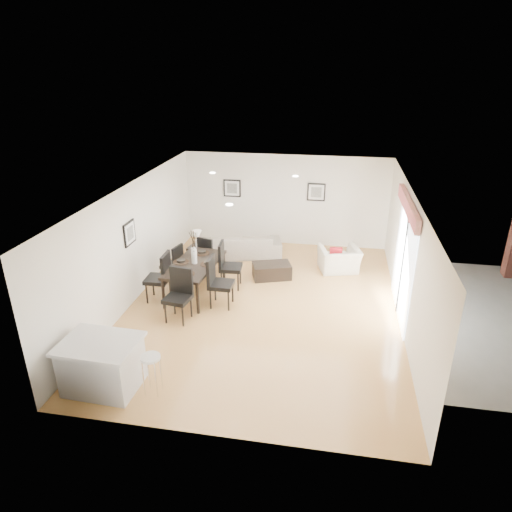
% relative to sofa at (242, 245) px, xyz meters
% --- Properties ---
extents(ground, '(8.00, 8.00, 0.00)m').
position_rel_sofa_xyz_m(ground, '(1.08, -2.78, -0.33)').
color(ground, tan).
rests_on(ground, ground).
extents(wall_back, '(6.00, 0.04, 2.70)m').
position_rel_sofa_xyz_m(wall_back, '(1.08, 1.22, 1.02)').
color(wall_back, white).
rests_on(wall_back, ground).
extents(wall_front, '(6.00, 0.04, 2.70)m').
position_rel_sofa_xyz_m(wall_front, '(1.08, -6.78, 1.02)').
color(wall_front, white).
rests_on(wall_front, ground).
extents(wall_left, '(0.04, 8.00, 2.70)m').
position_rel_sofa_xyz_m(wall_left, '(-1.92, -2.78, 1.02)').
color(wall_left, white).
rests_on(wall_left, ground).
extents(wall_right, '(0.04, 8.00, 2.70)m').
position_rel_sofa_xyz_m(wall_right, '(4.08, -2.78, 1.02)').
color(wall_right, white).
rests_on(wall_right, ground).
extents(ceiling, '(6.00, 8.00, 0.02)m').
position_rel_sofa_xyz_m(ceiling, '(1.08, -2.78, 2.37)').
color(ceiling, white).
rests_on(ceiling, wall_back).
extents(sofa, '(2.38, 1.40, 0.65)m').
position_rel_sofa_xyz_m(sofa, '(0.00, 0.00, 0.00)').
color(sofa, gray).
rests_on(sofa, ground).
extents(armchair, '(1.21, 1.12, 0.66)m').
position_rel_sofa_xyz_m(armchair, '(2.74, -0.55, 0.00)').
color(armchair, beige).
rests_on(armchair, ground).
extents(dining_table, '(1.11, 1.96, 0.79)m').
position_rel_sofa_xyz_m(dining_table, '(-0.61, -2.44, 0.38)').
color(dining_table, black).
rests_on(dining_table, ground).
extents(dining_chair_wnear, '(0.54, 0.54, 1.18)m').
position_rel_sofa_xyz_m(dining_chair_wnear, '(-1.26, -2.91, 0.33)').
color(dining_chair_wnear, black).
rests_on(dining_chair_wnear, ground).
extents(dining_chair_wfar, '(0.54, 0.54, 1.01)m').
position_rel_sofa_xyz_m(dining_chair_wfar, '(-1.28, -1.99, 0.24)').
color(dining_chair_wfar, black).
rests_on(dining_chair_wfar, ground).
extents(dining_chair_enear, '(0.53, 0.53, 1.17)m').
position_rel_sofa_xyz_m(dining_chair_enear, '(0.04, -2.91, 0.33)').
color(dining_chair_enear, black).
rests_on(dining_chair_enear, ground).
extents(dining_chair_efar, '(0.56, 0.56, 1.16)m').
position_rel_sofa_xyz_m(dining_chair_efar, '(0.05, -1.98, 0.32)').
color(dining_chair_efar, black).
rests_on(dining_chair_efar, ground).
extents(dining_chair_head, '(0.58, 0.58, 1.15)m').
position_rel_sofa_xyz_m(dining_chair_head, '(-0.60, -3.60, 0.32)').
color(dining_chair_head, black).
rests_on(dining_chair_head, ground).
extents(dining_chair_foot, '(0.56, 0.56, 1.00)m').
position_rel_sofa_xyz_m(dining_chair_foot, '(-0.64, -1.26, 0.23)').
color(dining_chair_foot, black).
rests_on(dining_chair_foot, ground).
extents(vase, '(1.04, 1.59, 0.81)m').
position_rel_sofa_xyz_m(vase, '(-0.61, -2.44, 0.79)').
color(vase, white).
rests_on(vase, dining_table).
extents(coffee_table, '(1.08, 0.85, 0.38)m').
position_rel_sofa_xyz_m(coffee_table, '(1.05, -1.28, -0.14)').
color(coffee_table, black).
rests_on(coffee_table, ground).
extents(side_table, '(0.52, 0.52, 0.62)m').
position_rel_sofa_xyz_m(side_table, '(-0.97, -1.01, -0.02)').
color(side_table, black).
rests_on(side_table, ground).
extents(table_lamp, '(0.23, 0.23, 0.45)m').
position_rel_sofa_xyz_m(table_lamp, '(-0.97, -1.01, 0.58)').
color(table_lamp, white).
rests_on(table_lamp, side_table).
extents(cushion, '(0.33, 0.14, 0.32)m').
position_rel_sofa_xyz_m(cushion, '(2.65, -0.65, 0.21)').
color(cushion, '#A2141B').
rests_on(cushion, armchair).
extents(kitchen_island, '(1.31, 1.03, 0.89)m').
position_rel_sofa_xyz_m(kitchen_island, '(-1.14, -6.01, 0.12)').
color(kitchen_island, '#BBBBBD').
rests_on(kitchen_island, ground).
extents(bar_stool, '(0.33, 0.33, 0.72)m').
position_rel_sofa_xyz_m(bar_stool, '(-0.26, -6.01, 0.30)').
color(bar_stool, silver).
rests_on(bar_stool, ground).
extents(framed_print_back_left, '(0.52, 0.04, 0.52)m').
position_rel_sofa_xyz_m(framed_print_back_left, '(-0.52, 1.19, 1.32)').
color(framed_print_back_left, black).
rests_on(framed_print_back_left, wall_back).
extents(framed_print_back_right, '(0.52, 0.04, 0.52)m').
position_rel_sofa_xyz_m(framed_print_back_right, '(1.98, 1.19, 1.32)').
color(framed_print_back_right, black).
rests_on(framed_print_back_right, wall_back).
extents(framed_print_left_wall, '(0.04, 0.52, 0.52)m').
position_rel_sofa_xyz_m(framed_print_left_wall, '(-1.89, -2.98, 1.32)').
color(framed_print_left_wall, black).
rests_on(framed_print_left_wall, wall_left).
extents(sliding_door, '(0.12, 2.70, 2.57)m').
position_rel_sofa_xyz_m(sliding_door, '(4.04, -2.48, 1.34)').
color(sliding_door, white).
rests_on(sliding_door, wall_right).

